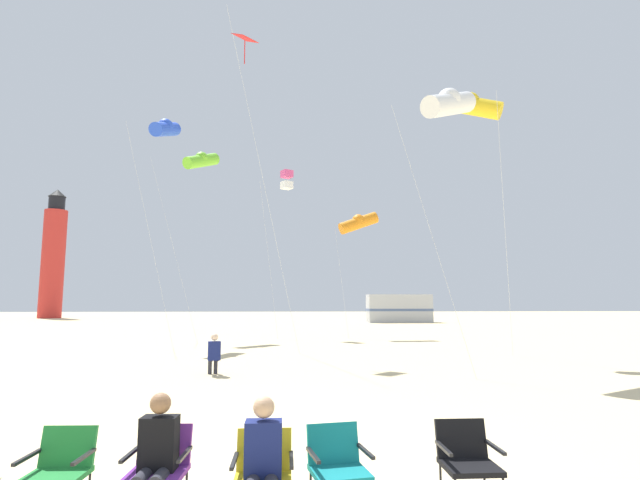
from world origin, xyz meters
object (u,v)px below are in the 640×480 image
object	(u,v)px
camp_chair_purple	(160,462)
kite_box_rainbow	(287,180)
rv_van_silver	(399,309)
spectator_purple_chair	(156,454)
camp_chair_green	(60,465)
lighthouse_distant	(53,257)
kite_tube_gold	(470,105)
spectator_yellow_chair	(263,460)
camp_chair_black	(466,455)
camp_chair_teal	(337,461)
camp_chair_yellow	(263,468)
kite_diamond_scarlet	(247,52)
kite_flyer_standing	(214,353)
kite_tube_orange	(358,222)
kite_tube_white	(449,103)
kite_tube_lime	(201,160)
kite_tube_blue	(165,128)

from	to	relation	value
camp_chair_purple	kite_box_rainbow	size ratio (longest dim) A/B	0.08
rv_van_silver	spectator_purple_chair	bearing A→B (deg)	-105.48
camp_chair_green	rv_van_silver	bearing A→B (deg)	75.52
lighthouse_distant	kite_tube_gold	bearing A→B (deg)	-51.82
spectator_yellow_chair	camp_chair_black	xyz separation A→B (m)	(2.02, 0.40, -0.11)
kite_tube_gold	lighthouse_distant	size ratio (longest dim) A/B	0.62
spectator_purple_chair	spectator_yellow_chair	xyz separation A→B (m)	(1.01, -0.24, 0.00)
camp_chair_teal	camp_chair_black	xyz separation A→B (m)	(1.32, 0.09, 0.00)
camp_chair_purple	rv_van_silver	xyz separation A→B (m)	(12.42, 44.85, 0.89)
camp_chair_green	spectator_purple_chair	xyz separation A→B (m)	(0.92, -0.12, 0.11)
camp_chair_teal	lighthouse_distant	bearing A→B (deg)	106.61
spectator_yellow_chair	kite_box_rainbow	xyz separation A→B (m)	(0.07, 24.99, 8.85)
spectator_yellow_chair	camp_chair_yellow	bearing A→B (deg)	90.00
spectator_yellow_chair	kite_diamond_scarlet	distance (m)	20.06
kite_flyer_standing	camp_chair_black	bearing A→B (deg)	99.43
camp_chair_teal	kite_flyer_standing	world-z (taller)	kite_flyer_standing
kite_tube_orange	camp_chair_teal	bearing A→B (deg)	-98.70
camp_chair_green	spectator_purple_chair	distance (m)	0.93
kite_flyer_standing	lighthouse_distant	distance (m)	59.43
camp_chair_teal	kite_tube_white	xyz separation A→B (m)	(4.65, 10.00, 7.91)
lighthouse_distant	kite_tube_lime	bearing A→B (deg)	-56.16
kite_diamond_scarlet	camp_chair_teal	bearing A→B (deg)	-81.27
camp_chair_teal	kite_box_rainbow	world-z (taller)	kite_box_rainbow
kite_tube_blue	rv_van_silver	world-z (taller)	kite_tube_blue
camp_chair_yellow	rv_van_silver	world-z (taller)	rv_van_silver
camp_chair_black	kite_tube_lime	size ratio (longest dim) A/B	0.08
kite_box_rainbow	camp_chair_yellow	bearing A→B (deg)	-90.15
camp_chair_teal	kite_tube_gold	xyz separation A→B (m)	(6.60, 13.23, 9.24)
camp_chair_yellow	spectator_purple_chair	bearing A→B (deg)	174.26
camp_chair_black	kite_tube_white	xyz separation A→B (m)	(3.33, 9.90, 7.91)
camp_chair_black	kite_flyer_standing	distance (m)	10.04
camp_chair_purple	spectator_yellow_chair	distance (m)	1.08
spectator_yellow_chair	kite_tube_gold	size ratio (longest dim) A/B	0.11
camp_chair_purple	kite_tube_white	world-z (taller)	kite_tube_white
camp_chair_green	camp_chair_black	world-z (taller)	same
kite_tube_orange	kite_flyer_standing	bearing A→B (deg)	-112.94
camp_chair_yellow	kite_box_rainbow	distance (m)	26.42
camp_chair_green	camp_chair_teal	world-z (taller)	same
camp_chair_green	kite_box_rainbow	bearing A→B (deg)	87.46
camp_chair_teal	kite_tube_blue	xyz separation A→B (m)	(-6.71, 19.38, 10.19)
kite_box_rainbow	lighthouse_distant	world-z (taller)	lighthouse_distant
camp_chair_green	camp_chair_teal	size ratio (longest dim) A/B	1.00
camp_chair_black	kite_tube_gold	bearing A→B (deg)	68.01
camp_chair_purple	camp_chair_teal	size ratio (longest dim) A/B	1.00
rv_van_silver	camp_chair_purple	bearing A→B (deg)	-105.52
spectator_yellow_chair	camp_chair_black	distance (m)	2.07
camp_chair_black	kite_tube_orange	world-z (taller)	kite_tube_orange
camp_chair_purple	spectator_yellow_chair	bearing A→B (deg)	-17.91
kite_tube_orange	camp_chair_purple	bearing A→B (deg)	-102.65
lighthouse_distant	kite_flyer_standing	bearing A→B (deg)	-61.19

